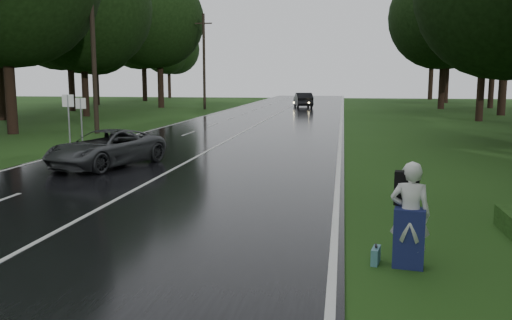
# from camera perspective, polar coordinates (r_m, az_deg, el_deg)

# --- Properties ---
(ground) EXTENTS (160.00, 160.00, 0.00)m
(ground) POSITION_cam_1_polar(r_m,az_deg,el_deg) (12.26, -20.17, -7.19)
(ground) COLOR #214614
(ground) RESTS_ON ground
(road) EXTENTS (12.00, 140.00, 0.04)m
(road) POSITION_cam_1_polar(r_m,az_deg,el_deg) (30.98, -1.85, 2.71)
(road) COLOR black
(road) RESTS_ON ground
(lane_center) EXTENTS (0.12, 140.00, 0.01)m
(lane_center) POSITION_cam_1_polar(r_m,az_deg,el_deg) (30.98, -1.85, 2.75)
(lane_center) COLOR silver
(lane_center) RESTS_ON road
(grey_car) EXTENTS (3.60, 5.23, 1.33)m
(grey_car) POSITION_cam_1_polar(r_m,az_deg,el_deg) (20.42, -15.64, 1.22)
(grey_car) COLOR #474A4C
(grey_car) RESTS_ON road
(far_car) EXTENTS (2.62, 5.15, 1.62)m
(far_car) POSITION_cam_1_polar(r_m,az_deg,el_deg) (60.35, 5.02, 6.37)
(far_car) COLOR black
(far_car) RESTS_ON road
(hitchhiker) EXTENTS (0.74, 0.68, 1.86)m
(hitchhiker) POSITION_cam_1_polar(r_m,az_deg,el_deg) (9.62, 15.99, -5.98)
(hitchhiker) COLOR silver
(hitchhiker) RESTS_ON ground
(suitcase) EXTENTS (0.20, 0.43, 0.29)m
(suitcase) POSITION_cam_1_polar(r_m,az_deg,el_deg) (9.84, 12.60, -9.86)
(suitcase) COLOR teal
(suitcase) RESTS_ON ground
(utility_pole_mid) EXTENTS (1.80, 0.28, 10.36)m
(utility_pole_mid) POSITION_cam_1_polar(r_m,az_deg,el_deg) (33.29, -16.51, 2.74)
(utility_pole_mid) COLOR black
(utility_pole_mid) RESTS_ON ground
(utility_pole_far) EXTENTS (1.80, 0.28, 9.82)m
(utility_pole_far) POSITION_cam_1_polar(r_m,az_deg,el_deg) (57.06, -5.47, 5.38)
(utility_pole_far) COLOR black
(utility_pole_far) RESTS_ON ground
(road_sign_a) EXTENTS (0.59, 0.10, 2.46)m
(road_sign_a) POSITION_cam_1_polar(r_m,az_deg,el_deg) (27.70, -19.12, 1.48)
(road_sign_a) COLOR white
(road_sign_a) RESTS_ON ground
(road_sign_b) EXTENTS (0.54, 0.10, 2.26)m
(road_sign_b) POSITION_cam_1_polar(r_m,az_deg,el_deg) (28.81, -17.94, 1.80)
(road_sign_b) COLOR white
(road_sign_b) RESTS_ON ground
(tree_left_d) EXTENTS (9.90, 9.90, 15.47)m
(tree_left_d) POSITION_cam_1_polar(r_m,az_deg,el_deg) (34.66, -24.37, 2.54)
(tree_left_d) COLOR black
(tree_left_d) RESTS_ON ground
(tree_left_e) EXTENTS (9.67, 9.67, 15.10)m
(tree_left_e) POSITION_cam_1_polar(r_m,az_deg,el_deg) (48.54, -17.55, 4.45)
(tree_left_e) COLOR black
(tree_left_e) RESTS_ON ground
(tree_left_f) EXTENTS (10.79, 10.79, 16.86)m
(tree_left_f) POSITION_cam_1_polar(r_m,az_deg,el_deg) (60.93, -10.02, 5.50)
(tree_left_f) COLOR black
(tree_left_f) RESTS_ON ground
(tree_right_e) EXTENTS (9.00, 9.00, 14.05)m
(tree_right_e) POSITION_cam_1_polar(r_m,az_deg,el_deg) (44.38, 22.57, 3.83)
(tree_right_e) COLOR black
(tree_right_e) RESTS_ON ground
(tree_right_f) EXTENTS (10.48, 10.48, 16.37)m
(tree_right_f) POSITION_cam_1_polar(r_m,az_deg,el_deg) (60.85, 19.02, 5.16)
(tree_right_f) COLOR black
(tree_right_f) RESTS_ON ground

